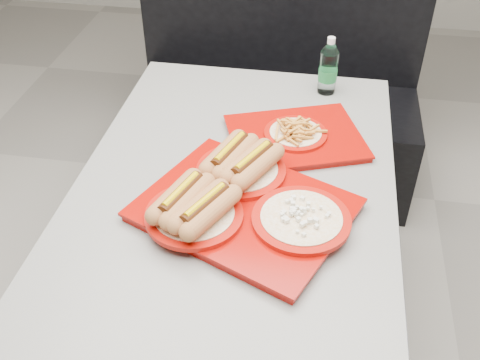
% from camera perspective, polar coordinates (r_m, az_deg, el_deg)
% --- Properties ---
extents(ground, '(6.00, 6.00, 0.00)m').
position_cam_1_polar(ground, '(2.13, -0.51, -16.49)').
color(ground, gray).
rests_on(ground, ground).
extents(diner_table, '(0.92, 1.42, 0.75)m').
position_cam_1_polar(diner_table, '(1.69, -0.63, -5.10)').
color(diner_table, black).
rests_on(diner_table, ground).
extents(booth_bench, '(1.30, 0.57, 1.35)m').
position_cam_1_polar(booth_bench, '(2.67, 3.55, 8.29)').
color(booth_bench, black).
rests_on(booth_bench, ground).
extents(tray_near, '(0.64, 0.58, 0.11)m').
position_cam_1_polar(tray_near, '(1.48, -0.15, -1.87)').
color(tray_near, '#970A04').
rests_on(tray_near, diner_table).
extents(tray_far, '(0.49, 0.43, 0.08)m').
position_cam_1_polar(tray_far, '(1.75, 5.65, 4.58)').
color(tray_far, '#970A04').
rests_on(tray_far, diner_table).
extents(water_bottle, '(0.07, 0.07, 0.20)m').
position_cam_1_polar(water_bottle, '(2.00, 8.96, 11.07)').
color(water_bottle, silver).
rests_on(water_bottle, diner_table).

